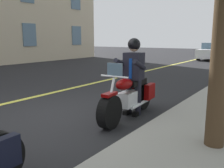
# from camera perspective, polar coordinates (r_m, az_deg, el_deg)

# --- Properties ---
(ground_plane) EXTENTS (80.00, 80.00, 0.00)m
(ground_plane) POSITION_cam_1_polar(r_m,az_deg,el_deg) (5.59, -12.63, -7.60)
(ground_plane) COLOR black
(lane_center_stripe) EXTENTS (60.00, 0.16, 0.01)m
(lane_center_stripe) POSITION_cam_1_polar(r_m,az_deg,el_deg) (7.15, -23.53, -4.18)
(lane_center_stripe) COLOR #E5DB4C
(lane_center_stripe) RESTS_ON ground_plane
(motorcycle_main) EXTENTS (2.22, 0.70, 1.26)m
(motorcycle_main) POSITION_cam_1_polar(r_m,az_deg,el_deg) (5.38, 4.12, -3.06)
(motorcycle_main) COLOR black
(motorcycle_main) RESTS_ON ground_plane
(rider_main) EXTENTS (0.65, 0.58, 1.74)m
(rider_main) POSITION_cam_1_polar(r_m,az_deg,el_deg) (5.45, 5.06, 3.33)
(rider_main) COLOR black
(rider_main) RESTS_ON ground_plane
(car_dark) EXTENTS (4.60, 1.92, 1.40)m
(car_dark) POSITION_cam_1_polar(r_m,az_deg,el_deg) (22.07, 22.99, 7.10)
(car_dark) COLOR white
(car_dark) RESTS_ON ground_plane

